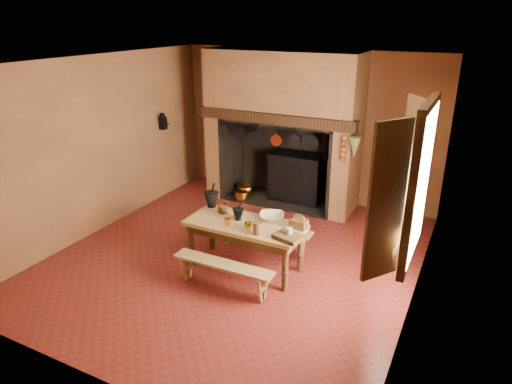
% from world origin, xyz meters
% --- Properties ---
extents(floor, '(5.50, 5.50, 0.00)m').
position_xyz_m(floor, '(0.00, 0.00, 0.00)').
color(floor, maroon).
rests_on(floor, ground).
extents(ceiling, '(5.50, 5.50, 0.00)m').
position_xyz_m(ceiling, '(0.00, 0.00, 2.80)').
color(ceiling, silver).
rests_on(ceiling, back_wall).
extents(back_wall, '(5.00, 0.02, 2.80)m').
position_xyz_m(back_wall, '(0.00, 2.75, 1.40)').
color(back_wall, '#9A643D').
rests_on(back_wall, floor).
extents(wall_left, '(0.02, 5.50, 2.80)m').
position_xyz_m(wall_left, '(-2.50, 0.00, 1.40)').
color(wall_left, '#9A643D').
rests_on(wall_left, floor).
extents(wall_right, '(0.02, 5.50, 2.80)m').
position_xyz_m(wall_right, '(2.50, 0.00, 1.40)').
color(wall_right, '#9A643D').
rests_on(wall_right, floor).
extents(wall_front, '(5.00, 0.02, 2.80)m').
position_xyz_m(wall_front, '(0.00, -2.75, 1.40)').
color(wall_front, '#9A643D').
rests_on(wall_front, floor).
extents(chimney_breast, '(2.95, 0.96, 2.80)m').
position_xyz_m(chimney_breast, '(-0.30, 2.31, 1.81)').
color(chimney_breast, '#9A643D').
rests_on(chimney_breast, floor).
extents(iron_range, '(1.12, 0.55, 1.60)m').
position_xyz_m(iron_range, '(-0.04, 2.45, 0.48)').
color(iron_range, black).
rests_on(iron_range, floor).
extents(hearth_pans, '(0.51, 0.62, 0.20)m').
position_xyz_m(hearth_pans, '(-1.05, 2.22, 0.09)').
color(hearth_pans, gold).
rests_on(hearth_pans, floor).
extents(hanging_pans, '(1.92, 0.29, 0.27)m').
position_xyz_m(hanging_pans, '(-0.34, 1.81, 1.36)').
color(hanging_pans, black).
rests_on(hanging_pans, chimney_breast).
extents(onion_string, '(0.12, 0.10, 0.46)m').
position_xyz_m(onion_string, '(1.00, 1.79, 1.33)').
color(onion_string, '#97411C').
rests_on(onion_string, chimney_breast).
extents(herb_bunch, '(0.20, 0.20, 0.35)m').
position_xyz_m(herb_bunch, '(1.18, 1.79, 1.38)').
color(herb_bunch, '#576530').
rests_on(herb_bunch, chimney_breast).
extents(window, '(0.39, 1.75, 1.76)m').
position_xyz_m(window, '(2.35, -0.40, 1.70)').
color(window, white).
rests_on(window, wall_right).
extents(wall_coffee_mill, '(0.23, 0.16, 0.31)m').
position_xyz_m(wall_coffee_mill, '(-2.42, 1.55, 1.52)').
color(wall_coffee_mill, black).
rests_on(wall_coffee_mill, wall_left).
extents(work_table, '(1.62, 0.72, 0.70)m').
position_xyz_m(work_table, '(0.27, -0.22, 0.59)').
color(work_table, '#A6804C').
rests_on(work_table, floor).
extents(bench_front, '(1.39, 0.24, 0.39)m').
position_xyz_m(bench_front, '(0.27, -0.83, 0.29)').
color(bench_front, '#A6804C').
rests_on(bench_front, floor).
extents(bench_back, '(1.50, 0.26, 0.42)m').
position_xyz_m(bench_back, '(0.27, 0.36, 0.32)').
color(bench_back, '#A6804C').
rests_on(bench_back, floor).
extents(mortar_large, '(0.22, 0.22, 0.38)m').
position_xyz_m(mortar_large, '(-0.45, 0.06, 0.83)').
color(mortar_large, black).
rests_on(mortar_large, work_table).
extents(mortar_small, '(0.16, 0.16, 0.27)m').
position_xyz_m(mortar_small, '(0.13, -0.17, 0.79)').
color(mortar_small, black).
rests_on(mortar_small, work_table).
extents(coffee_grinder, '(0.16, 0.14, 0.17)m').
position_xyz_m(coffee_grinder, '(-0.18, -0.06, 0.77)').
color(coffee_grinder, '#3A2412').
rests_on(coffee_grinder, work_table).
extents(brass_mug_a, '(0.09, 0.09, 0.10)m').
position_xyz_m(brass_mug_a, '(0.08, -0.37, 0.75)').
color(brass_mug_a, gold).
rests_on(brass_mug_a, work_table).
extents(brass_mug_b, '(0.09, 0.09, 0.09)m').
position_xyz_m(brass_mug_b, '(0.11, -0.11, 0.75)').
color(brass_mug_b, gold).
rests_on(brass_mug_b, work_table).
extents(mixing_bowl, '(0.45, 0.45, 0.08)m').
position_xyz_m(mixing_bowl, '(0.54, 0.05, 0.75)').
color(mixing_bowl, '#C4B896').
rests_on(mixing_bowl, work_table).
extents(stoneware_crock, '(0.17, 0.17, 0.17)m').
position_xyz_m(stoneware_crock, '(0.57, -0.44, 0.79)').
color(stoneware_crock, brown).
rests_on(stoneware_crock, work_table).
extents(glass_jar, '(0.10, 0.10, 0.14)m').
position_xyz_m(glass_jar, '(0.98, -0.36, 0.77)').
color(glass_jar, beige).
rests_on(glass_jar, work_table).
extents(wicker_basket, '(0.23, 0.18, 0.21)m').
position_xyz_m(wicker_basket, '(0.98, -0.04, 0.77)').
color(wicker_basket, '#482F15').
rests_on(wicker_basket, work_table).
extents(wooden_tray, '(0.41, 0.33, 0.06)m').
position_xyz_m(wooden_tray, '(0.98, -0.40, 0.73)').
color(wooden_tray, '#3A2412').
rests_on(wooden_tray, work_table).
extents(brass_cup, '(0.11, 0.11, 0.09)m').
position_xyz_m(brass_cup, '(0.38, -0.36, 0.75)').
color(brass_cup, gold).
rests_on(brass_cup, work_table).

